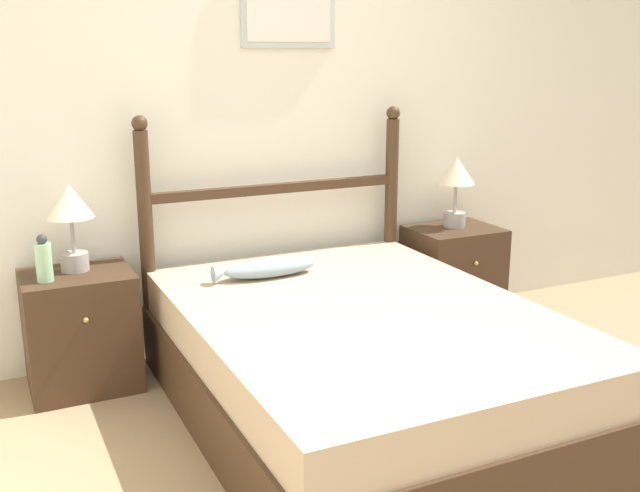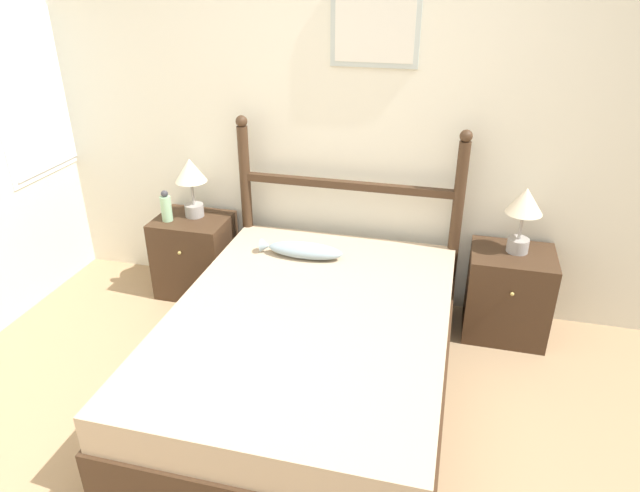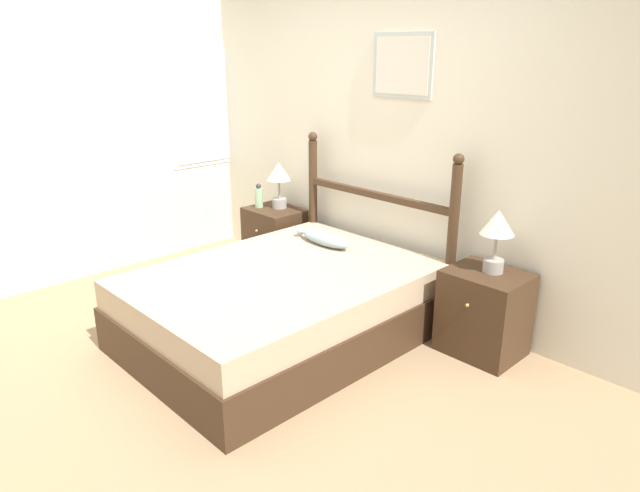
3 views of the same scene
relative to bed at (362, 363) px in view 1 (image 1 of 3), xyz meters
The scene contains 10 objects.
ground_plane 0.66m from the bed, 90.94° to the right, with size 16.00×16.00×0.00m, color #9E7F5B.
wall_back 1.52m from the bed, 90.48° to the left, with size 6.40×0.08×2.55m.
bed is the anchor object (origin of this frame).
headboard 1.07m from the bed, 90.00° to the left, with size 1.50×0.08×1.29m.
nightstand_left 1.37m from the bed, 141.78° to the left, with size 0.51×0.44×0.58m.
nightstand_right 1.37m from the bed, 38.22° to the left, with size 0.51×0.44×0.58m.
table_lamp_left 1.52m from the bed, 140.18° to the left, with size 0.22×0.22×0.42m.
table_lamp_right 1.53m from the bed, 38.80° to the left, with size 0.22×0.22×0.42m.
bottle 1.50m from the bed, 147.56° to the left, with size 0.07×0.07×0.22m.
fish_pillow 0.71m from the bed, 108.39° to the left, with size 0.53×0.15×0.09m.
Camera 1 is at (-1.47, -2.07, 1.59)m, focal length 42.00 mm.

